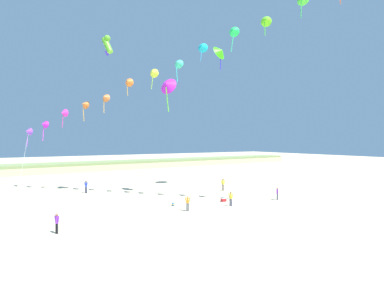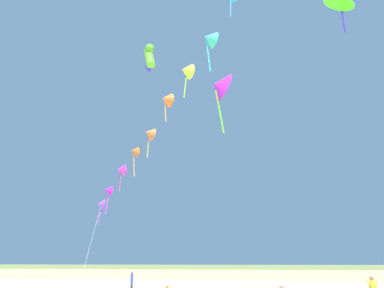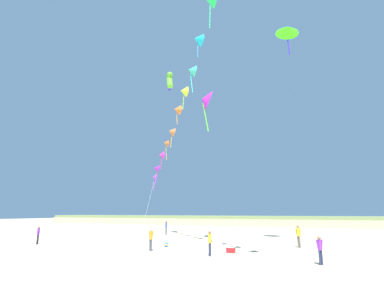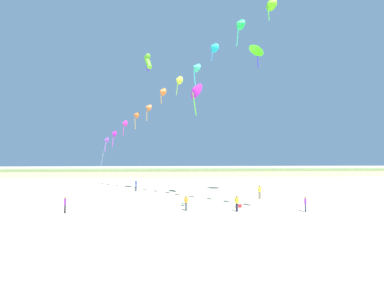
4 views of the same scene
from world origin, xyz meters
name	(u,v)px [view 1 (image 1 of 4)]	position (x,y,z in m)	size (l,w,h in m)	color
ground_plane	(234,219)	(0.00, 0.00, 0.00)	(240.00, 240.00, 0.00)	beige
dune_ridge	(108,165)	(0.00, 48.98, 1.01)	(120.00, 9.14, 2.03)	#BFAE8B
person_near_left	(223,184)	(7.38, 11.10, 1.02)	(0.54, 0.44, 1.76)	#726656
person_near_right	(277,193)	(9.34, 3.09, 0.87)	(0.38, 0.47, 1.51)	#282D4C
person_mid_center	(188,202)	(-2.33, 4.31, 0.93)	(0.55, 0.27, 1.61)	#474C56
person_far_left	(231,198)	(2.66, 3.64, 0.93)	(0.42, 0.48, 1.60)	#282D4C
person_far_right	(86,186)	(-9.66, 19.20, 0.98)	(0.43, 0.52, 1.69)	#282D4C
person_far_center	(57,222)	(-13.98, 3.92, 0.90)	(0.36, 0.50, 1.56)	black
kite_banner_string	(151,73)	(-3.42, 11.39, 15.33)	(27.91, 32.54, 22.78)	#8F43EC
large_kite_low_lead	(167,85)	(-0.97, 11.90, 14.26)	(2.46, 2.70, 4.62)	#DD27EA
large_kite_mid_trail	(107,45)	(-7.56, 15.80, 19.37)	(1.55, 1.69, 2.70)	#5EC12A
large_kite_high_solo	(221,51)	(7.68, 12.09, 20.15)	(2.51, 2.10, 3.79)	#3CDF13
beach_cooler	(224,200)	(3.37, 5.81, 0.21)	(0.58, 0.41, 0.46)	red
beach_ball	(173,204)	(-2.57, 7.03, 0.18)	(0.36, 0.36, 0.36)	blue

